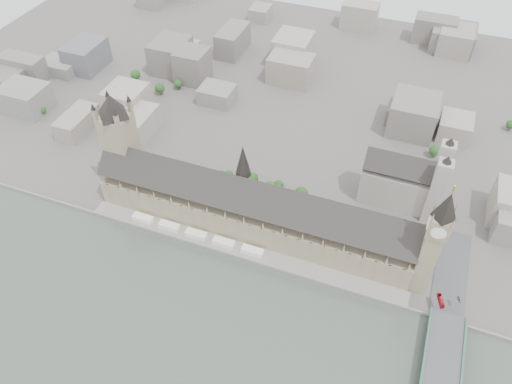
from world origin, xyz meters
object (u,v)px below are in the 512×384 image
(victoria_tower, at_px, (120,140))
(red_bus_north, at_px, (441,301))
(car_approach, at_px, (459,299))
(palace_of_westminster, at_px, (253,209))
(westminster_abbey, at_px, (405,181))
(elizabeth_tower, at_px, (435,237))

(victoria_tower, relative_size, red_bus_north, 8.39)
(car_approach, bearing_deg, palace_of_westminster, 151.85)
(red_bus_north, bearing_deg, palace_of_westminster, 150.91)
(car_approach, bearing_deg, red_bus_north, -173.36)
(red_bus_north, bearing_deg, westminster_abbey, 94.10)
(palace_of_westminster, relative_size, car_approach, 55.76)
(elizabeth_tower, height_order, car_approach, elizabeth_tower)
(westminster_abbey, distance_m, car_approach, 112.04)
(elizabeth_tower, bearing_deg, car_approach, -16.37)
(victoria_tower, height_order, westminster_abbey, victoria_tower)
(westminster_abbey, xyz_separation_m, car_approach, (56.57, -95.66, -14.14))
(palace_of_westminster, bearing_deg, victoria_tower, 177.04)
(palace_of_westminster, relative_size, victoria_tower, 2.65)
(elizabeth_tower, relative_size, red_bus_north, 9.02)
(westminster_abbey, relative_size, red_bus_north, 5.70)
(victoria_tower, xyz_separation_m, car_approach, (289.50, -26.66, -44.27))
(elizabeth_tower, distance_m, westminster_abbey, 96.91)
(palace_of_westminster, xyz_separation_m, car_approach, (167.50, -20.36, -11.77))
(victoria_tower, xyz_separation_m, westminster_abbey, (232.92, 69.00, -30.12))
(elizabeth_tower, height_order, red_bus_north, elizabeth_tower)
(palace_of_westminster, distance_m, car_approach, 169.14)
(palace_of_westminster, bearing_deg, elizabeth_tower, -4.85)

